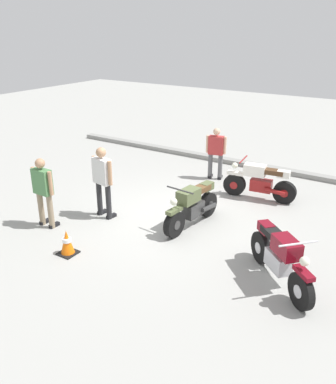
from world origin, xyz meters
TOP-DOWN VIEW (x-y plane):
  - ground_plane at (0.00, 0.00)m, footprint 40.00×40.00m
  - curb_edge at (0.00, 4.60)m, footprint 14.00×0.30m
  - motorcycle_maroon_cruiser at (3.03, -1.27)m, footprint 1.61×1.52m
  - motorcycle_olive_vintage at (0.60, -0.13)m, footprint 0.70×1.96m
  - motorcycle_cream_vintage at (1.34, 2.20)m, footprint 1.95×0.70m
  - person_in_green_shirt at (-2.23, -1.97)m, footprint 0.64×0.31m
  - person_in_red_shirt at (-0.36, 2.98)m, footprint 0.62×0.38m
  - person_in_white_shirt at (-1.44, -0.86)m, footprint 0.67×0.38m
  - traffic_cone at (-0.92, -2.61)m, footprint 0.36×0.36m

SIDE VIEW (x-z plane):
  - ground_plane at x=0.00m, z-range 0.00..0.00m
  - curb_edge at x=0.00m, z-range 0.00..0.15m
  - traffic_cone at x=-0.92m, z-range 0.00..0.53m
  - motorcycle_olive_vintage at x=0.60m, z-range -0.05..1.02m
  - motorcycle_cream_vintage at x=1.34m, z-range -0.05..1.02m
  - motorcycle_maroon_cruiser at x=3.03m, z-range -0.02..1.06m
  - person_in_red_shirt at x=-0.36m, z-range 0.09..1.67m
  - person_in_green_shirt at x=-2.23m, z-range 0.11..1.76m
  - person_in_white_shirt at x=-1.44m, z-range 0.13..1.89m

